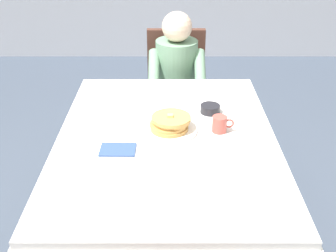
{
  "coord_description": "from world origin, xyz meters",
  "views": [
    {
      "loc": [
        0.01,
        -1.86,
        1.81
      ],
      "look_at": [
        0.01,
        0.02,
        0.79
      ],
      "focal_mm": 45.35,
      "sensor_mm": 36.0,
      "label": 1
    }
  ],
  "objects_px": {
    "plate_breakfast": "(170,130)",
    "fork_left_of_plate": "(133,133)",
    "diner_person": "(176,75)",
    "knife_right_of_plate": "(207,133)",
    "breakfast_stack": "(170,123)",
    "syrup_pitcher": "(121,115)",
    "dining_table_main": "(166,151)",
    "cup_coffee": "(220,124)",
    "spoon_near_edge": "(169,167)",
    "chair_diner": "(176,84)",
    "bowl_butter": "(210,109)"
  },
  "relations": [
    {
      "from": "plate_breakfast",
      "to": "fork_left_of_plate",
      "type": "xyz_separation_m",
      "value": [
        -0.19,
        -0.02,
        -0.01
      ]
    },
    {
      "from": "diner_person",
      "to": "knife_right_of_plate",
      "type": "height_order",
      "value": "diner_person"
    },
    {
      "from": "diner_person",
      "to": "breakfast_stack",
      "type": "distance_m",
      "value": 0.97
    },
    {
      "from": "diner_person",
      "to": "syrup_pitcher",
      "type": "distance_m",
      "value": 0.92
    },
    {
      "from": "diner_person",
      "to": "knife_right_of_plate",
      "type": "bearing_deg",
      "value": 98.03
    },
    {
      "from": "dining_table_main",
      "to": "cup_coffee",
      "type": "height_order",
      "value": "cup_coffee"
    },
    {
      "from": "breakfast_stack",
      "to": "cup_coffee",
      "type": "relative_size",
      "value": 1.86
    },
    {
      "from": "plate_breakfast",
      "to": "spoon_near_edge",
      "type": "xyz_separation_m",
      "value": [
        -0.01,
        -0.34,
        -0.01
      ]
    },
    {
      "from": "chair_diner",
      "to": "knife_right_of_plate",
      "type": "xyz_separation_m",
      "value": [
        0.14,
        -1.14,
        0.21
      ]
    },
    {
      "from": "chair_diner",
      "to": "knife_right_of_plate",
      "type": "relative_size",
      "value": 4.65
    },
    {
      "from": "fork_left_of_plate",
      "to": "spoon_near_edge",
      "type": "relative_size",
      "value": 1.2
    },
    {
      "from": "breakfast_stack",
      "to": "spoon_near_edge",
      "type": "relative_size",
      "value": 1.4
    },
    {
      "from": "diner_person",
      "to": "syrup_pitcher",
      "type": "bearing_deg",
      "value": 69.88
    },
    {
      "from": "breakfast_stack",
      "to": "fork_left_of_plate",
      "type": "height_order",
      "value": "breakfast_stack"
    },
    {
      "from": "dining_table_main",
      "to": "chair_diner",
      "type": "xyz_separation_m",
      "value": [
        0.07,
        1.17,
        -0.12
      ]
    },
    {
      "from": "dining_table_main",
      "to": "breakfast_stack",
      "type": "height_order",
      "value": "breakfast_stack"
    },
    {
      "from": "cup_coffee",
      "to": "fork_left_of_plate",
      "type": "xyz_separation_m",
      "value": [
        -0.44,
        -0.02,
        -0.04
      ]
    },
    {
      "from": "knife_right_of_plate",
      "to": "spoon_near_edge",
      "type": "height_order",
      "value": "same"
    },
    {
      "from": "dining_table_main",
      "to": "cup_coffee",
      "type": "distance_m",
      "value": 0.31
    },
    {
      "from": "knife_right_of_plate",
      "to": "spoon_near_edge",
      "type": "xyz_separation_m",
      "value": [
        -0.2,
        -0.32,
        0.0
      ]
    },
    {
      "from": "knife_right_of_plate",
      "to": "plate_breakfast",
      "type": "bearing_deg",
      "value": 77.27
    },
    {
      "from": "fork_left_of_plate",
      "to": "spoon_near_edge",
      "type": "bearing_deg",
      "value": -149.46
    },
    {
      "from": "bowl_butter",
      "to": "spoon_near_edge",
      "type": "bearing_deg",
      "value": -112.72
    },
    {
      "from": "dining_table_main",
      "to": "diner_person",
      "type": "distance_m",
      "value": 1.02
    },
    {
      "from": "syrup_pitcher",
      "to": "fork_left_of_plate",
      "type": "xyz_separation_m",
      "value": [
        0.07,
        -0.13,
        -0.04
      ]
    },
    {
      "from": "chair_diner",
      "to": "syrup_pitcher",
      "type": "relative_size",
      "value": 11.62
    },
    {
      "from": "diner_person",
      "to": "dining_table_main",
      "type": "bearing_deg",
      "value": 86.04
    },
    {
      "from": "chair_diner",
      "to": "bowl_butter",
      "type": "height_order",
      "value": "chair_diner"
    },
    {
      "from": "breakfast_stack",
      "to": "syrup_pitcher",
      "type": "xyz_separation_m",
      "value": [
        -0.26,
        0.11,
        -0.01
      ]
    },
    {
      "from": "plate_breakfast",
      "to": "breakfast_stack",
      "type": "height_order",
      "value": "breakfast_stack"
    },
    {
      "from": "plate_breakfast",
      "to": "bowl_butter",
      "type": "distance_m",
      "value": 0.31
    },
    {
      "from": "breakfast_stack",
      "to": "diner_person",
      "type": "bearing_deg",
      "value": 86.94
    },
    {
      "from": "cup_coffee",
      "to": "fork_left_of_plate",
      "type": "relative_size",
      "value": 0.63
    },
    {
      "from": "fork_left_of_plate",
      "to": "knife_right_of_plate",
      "type": "bearing_deg",
      "value": -89.75
    },
    {
      "from": "dining_table_main",
      "to": "cup_coffee",
      "type": "bearing_deg",
      "value": 10.04
    },
    {
      "from": "spoon_near_edge",
      "to": "chair_diner",
      "type": "bearing_deg",
      "value": 73.56
    },
    {
      "from": "plate_breakfast",
      "to": "cup_coffee",
      "type": "bearing_deg",
      "value": -0.45
    },
    {
      "from": "cup_coffee",
      "to": "bowl_butter",
      "type": "relative_size",
      "value": 1.03
    },
    {
      "from": "breakfast_stack",
      "to": "syrup_pitcher",
      "type": "relative_size",
      "value": 2.63
    },
    {
      "from": "breakfast_stack",
      "to": "cup_coffee",
      "type": "height_order",
      "value": "breakfast_stack"
    },
    {
      "from": "syrup_pitcher",
      "to": "plate_breakfast",
      "type": "bearing_deg",
      "value": -22.49
    },
    {
      "from": "chair_diner",
      "to": "diner_person",
      "type": "distance_m",
      "value": 0.21
    },
    {
      "from": "spoon_near_edge",
      "to": "knife_right_of_plate",
      "type": "bearing_deg",
      "value": 43.98
    },
    {
      "from": "fork_left_of_plate",
      "to": "syrup_pitcher",
      "type": "bearing_deg",
      "value": 29.48
    },
    {
      "from": "chair_diner",
      "to": "fork_left_of_plate",
      "type": "distance_m",
      "value": 1.18
    },
    {
      "from": "chair_diner",
      "to": "cup_coffee",
      "type": "height_order",
      "value": "chair_diner"
    },
    {
      "from": "cup_coffee",
      "to": "knife_right_of_plate",
      "type": "relative_size",
      "value": 0.57
    },
    {
      "from": "fork_left_of_plate",
      "to": "spoon_near_edge",
      "type": "xyz_separation_m",
      "value": [
        0.18,
        -0.32,
        0.0
      ]
    },
    {
      "from": "bowl_butter",
      "to": "diner_person",
      "type": "bearing_deg",
      "value": 103.06
    },
    {
      "from": "plate_breakfast",
      "to": "spoon_near_edge",
      "type": "relative_size",
      "value": 1.87
    }
  ]
}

